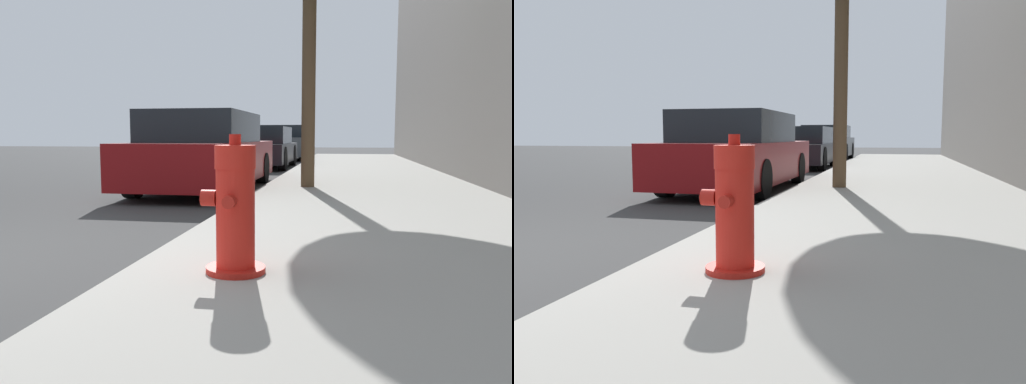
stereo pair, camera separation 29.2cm
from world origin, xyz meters
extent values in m
cube|color=#99968E|center=(3.45, 0.00, 0.08)|extent=(3.42, 40.00, 0.15)
cylinder|color=red|center=(2.41, -0.15, 0.17)|extent=(0.35, 0.35, 0.04)
cylinder|color=red|center=(2.41, -0.15, 0.48)|extent=(0.23, 0.23, 0.58)
cylinder|color=red|center=(2.41, -0.15, 0.83)|extent=(0.24, 0.24, 0.14)
cylinder|color=red|center=(2.41, -0.15, 0.93)|extent=(0.07, 0.07, 0.06)
cylinder|color=red|center=(2.41, -0.30, 0.59)|extent=(0.07, 0.07, 0.07)
cylinder|color=red|center=(2.41, 0.00, 0.59)|extent=(0.07, 0.07, 0.07)
cylinder|color=red|center=(2.26, -0.15, 0.59)|extent=(0.09, 0.10, 0.10)
cube|color=maroon|center=(0.60, 5.62, 0.51)|extent=(1.71, 4.52, 0.68)
cube|color=black|center=(0.60, 5.44, 1.11)|extent=(1.57, 2.49, 0.51)
cylinder|color=black|center=(-0.17, 7.02, 0.31)|extent=(0.20, 0.62, 0.62)
cylinder|color=black|center=(1.38, 7.02, 0.31)|extent=(0.20, 0.62, 0.62)
cylinder|color=black|center=(-0.17, 4.22, 0.31)|extent=(0.20, 0.62, 0.62)
cylinder|color=black|center=(1.38, 4.22, 0.31)|extent=(0.20, 0.62, 0.62)
cube|color=black|center=(0.53, 12.04, 0.46)|extent=(1.74, 4.13, 0.55)
cube|color=black|center=(0.53, 11.88, 0.98)|extent=(1.60, 2.27, 0.49)
cylinder|color=black|center=(-0.26, 13.32, 0.33)|extent=(0.20, 0.66, 0.66)
cylinder|color=black|center=(1.32, 13.32, 0.33)|extent=(0.20, 0.66, 0.66)
cylinder|color=black|center=(-0.26, 10.76, 0.33)|extent=(0.20, 0.66, 0.66)
cylinder|color=black|center=(1.32, 10.76, 0.33)|extent=(0.20, 0.66, 0.66)
cube|color=#4C5156|center=(0.55, 17.39, 0.54)|extent=(1.85, 4.16, 0.72)
cube|color=black|center=(0.55, 17.22, 1.14)|extent=(1.70, 2.29, 0.48)
cylinder|color=black|center=(-0.29, 18.67, 0.34)|extent=(0.20, 0.68, 0.68)
cylinder|color=black|center=(1.40, 18.67, 0.34)|extent=(0.20, 0.68, 0.68)
cylinder|color=black|center=(-0.29, 16.10, 0.34)|extent=(0.20, 0.68, 0.68)
cylinder|color=black|center=(1.40, 16.10, 0.34)|extent=(0.20, 0.68, 0.68)
cylinder|color=brown|center=(2.45, 4.96, 1.84)|extent=(0.21, 0.21, 3.37)
camera|label=1|loc=(3.04, -2.96, 0.95)|focal=35.00mm
camera|label=2|loc=(3.33, -2.89, 0.95)|focal=35.00mm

